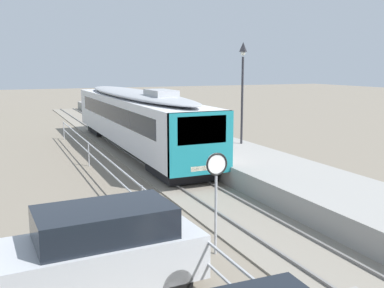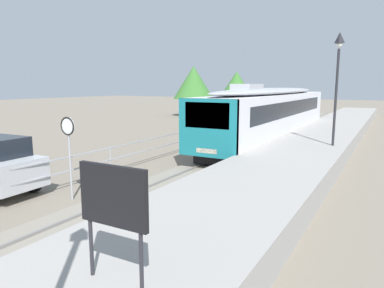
# 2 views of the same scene
# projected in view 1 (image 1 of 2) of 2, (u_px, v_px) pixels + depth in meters

# --- Properties ---
(ground_plane) EXTENTS (160.00, 160.00, 0.00)m
(ground_plane) POSITION_uv_depth(u_px,v_px,m) (91.00, 162.00, 23.39)
(ground_plane) COLOR slate
(track_rails) EXTENTS (3.20, 60.00, 0.14)m
(track_rails) POSITION_uv_depth(u_px,v_px,m) (145.00, 156.00, 24.58)
(track_rails) COLOR gray
(track_rails) RESTS_ON ground
(commuter_train) EXTENTS (2.82, 19.12, 3.74)m
(commuter_train) POSITION_uv_depth(u_px,v_px,m) (134.00, 115.00, 25.95)
(commuter_train) COLOR silver
(commuter_train) RESTS_ON track_rails
(station_platform) EXTENTS (3.90, 60.00, 0.90)m
(station_platform) POSITION_uv_depth(u_px,v_px,m) (198.00, 145.00, 25.80)
(station_platform) COLOR #999691
(station_platform) RESTS_ON ground
(platform_lamp_mid_platform) EXTENTS (0.34, 0.34, 5.35)m
(platform_lamp_mid_platform) POSITION_uv_depth(u_px,v_px,m) (243.00, 74.00, 23.03)
(platform_lamp_mid_platform) COLOR #232328
(platform_lamp_mid_platform) RESTS_ON station_platform
(speed_limit_sign) EXTENTS (0.61, 0.10, 2.81)m
(speed_limit_sign) POSITION_uv_depth(u_px,v_px,m) (216.00, 178.00, 11.52)
(speed_limit_sign) COLOR #9EA0A5
(speed_limit_sign) RESTS_ON ground
(carpark_fence) EXTENTS (0.06, 36.06, 1.25)m
(carpark_fence) POSITION_uv_depth(u_px,v_px,m) (142.00, 196.00, 14.11)
(carpark_fence) COLOR #9EA0A5
(carpark_fence) RESTS_ON ground
(parked_suv_silver) EXTENTS (4.68, 2.11, 2.04)m
(parked_suv_silver) POSITION_uv_depth(u_px,v_px,m) (99.00, 251.00, 9.53)
(parked_suv_silver) COLOR #B7BABF
(parked_suv_silver) RESTS_ON ground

